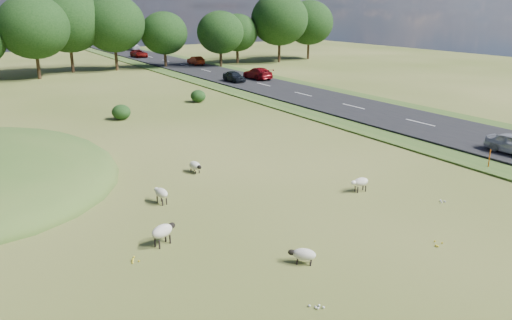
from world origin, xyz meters
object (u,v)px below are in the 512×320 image
(sheep_3, at_px, (161,193))
(sheep_2, at_px, (360,182))
(marker_post, at_px, (489,159))
(car_1, at_px, (132,46))
(sheep_0, at_px, (303,254))
(car_0, at_px, (139,54))
(car_2, at_px, (234,76))
(sheep_4, at_px, (163,231))
(car_6, at_px, (258,73))
(sheep_1, at_px, (195,166))
(car_4, at_px, (196,60))

(sheep_3, bearing_deg, sheep_2, -120.41)
(marker_post, distance_m, car_1, 90.44)
(sheep_0, xyz_separation_m, car_0, (19.75, 77.93, 0.52))
(sheep_0, xyz_separation_m, car_2, (19.75, 41.44, 0.52))
(sheep_3, bearing_deg, car_1, -25.30)
(sheep_3, height_order, sheep_4, sheep_4)
(sheep_4, bearing_deg, car_2, 34.39)
(car_2, xyz_separation_m, car_6, (3.80, 0.56, 0.08))
(car_0, bearing_deg, sheep_0, -104.22)
(sheep_1, height_order, car_0, car_0)
(sheep_0, xyz_separation_m, car_4, (23.55, 61.20, 0.53))
(sheep_0, bearing_deg, sheep_4, -3.28)
(sheep_1, bearing_deg, car_4, 149.87)
(car_1, distance_m, car_4, 32.54)
(car_0, relative_size, car_4, 1.17)
(sheep_0, xyz_separation_m, sheep_3, (-2.39, 8.47, 0.16))
(sheep_2, bearing_deg, car_2, -104.52)
(sheep_3, relative_size, car_4, 0.28)
(sheep_3, bearing_deg, car_4, -34.57)
(sheep_2, distance_m, car_1, 90.62)
(car_2, bearing_deg, sheep_4, -122.46)
(marker_post, xyz_separation_m, sheep_3, (-18.70, 4.88, -0.05))
(sheep_3, distance_m, car_1, 89.14)
(car_1, bearing_deg, sheep_1, 74.59)
(sheep_3, distance_m, car_2, 39.72)
(sheep_2, bearing_deg, sheep_3, -17.54)
(marker_post, relative_size, sheep_4, 0.94)
(sheep_2, relative_size, car_4, 0.27)
(sheep_4, bearing_deg, sheep_1, 34.31)
(sheep_0, distance_m, car_1, 96.66)
(sheep_3, relative_size, car_2, 0.29)
(car_2, bearing_deg, marker_post, -95.21)
(car_2, bearing_deg, car_1, 85.84)
(sheep_1, bearing_deg, car_6, 137.59)
(sheep_0, height_order, sheep_3, sheep_3)
(marker_post, bearing_deg, sheep_3, 165.38)
(sheep_1, height_order, car_2, car_2)
(sheep_1, xyz_separation_m, sheep_2, (6.06, -7.33, 0.12))
(sheep_1, xyz_separation_m, sheep_4, (-4.96, -7.78, 0.20))
(marker_post, relative_size, car_6, 0.24)
(sheep_2, relative_size, car_6, 0.21)
(car_4, bearing_deg, sheep_0, 68.95)
(marker_post, distance_m, sheep_4, 20.26)
(sheep_4, bearing_deg, sheep_3, 46.88)
(sheep_1, height_order, car_6, car_6)
(car_0, distance_m, car_4, 17.15)
(sheep_2, distance_m, car_0, 74.38)
(sheep_0, xyz_separation_m, car_6, (23.55, 42.00, 0.60))
(marker_post, xyz_separation_m, sheep_1, (-15.29, 8.37, -0.18))
(marker_post, relative_size, car_1, 0.23)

